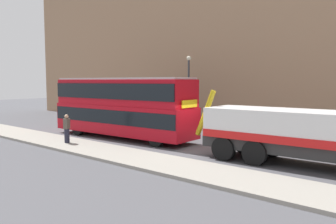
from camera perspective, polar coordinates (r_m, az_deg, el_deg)
name	(u,v)px	position (r m, az deg, el deg)	size (l,w,h in m)	color
ground_plane	(203,149)	(19.46, 5.90, -6.23)	(120.00, 120.00, 0.00)	#4C4C51
near_kerb	(153,162)	(16.23, -2.60, -8.25)	(60.00, 2.80, 0.15)	gray
building_facade	(270,23)	(26.85, 16.68, 14.04)	(60.00, 1.50, 16.00)	#9E7A5B
recovery_tow_truck	(312,129)	(16.36, 22.93, -2.55)	(10.20, 3.06, 3.67)	#2D2D2D
double_decker_bus	(122,105)	(23.22, -7.74, 1.17)	(11.13, 3.07, 4.06)	#B70C19
pedestrian_onlooker	(67,129)	(21.34, -16.52, -2.72)	(0.42, 0.48, 1.71)	#232333
street_lamp	(189,86)	(27.55, 3.46, 4.42)	(0.36, 0.36, 5.83)	#38383D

